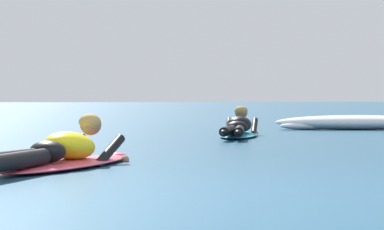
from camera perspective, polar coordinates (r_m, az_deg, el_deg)
ground_plane at (r=15.09m, az=-6.17°, el=-1.13°), size 120.00×120.00×0.00m
surfer_near at (r=7.40m, az=-9.33°, el=-2.75°), size 1.72×2.39×0.54m
surfer_far at (r=12.70m, az=3.35°, el=-0.98°), size 1.23×2.51×0.55m
whitewater_mid_right at (r=15.82m, az=11.69°, el=-0.55°), size 3.23×1.32×0.28m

